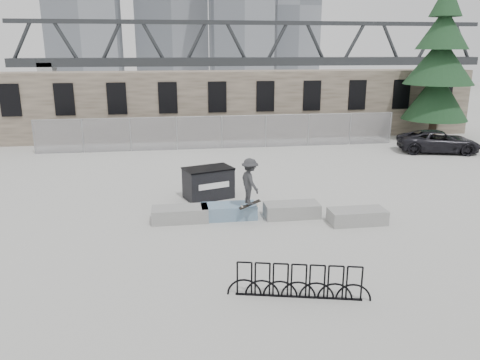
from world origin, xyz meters
The scene contains 13 objects.
ground centered at (0.00, 0.00, 0.00)m, with size 120.00×120.00×0.00m, color #B6B6B1.
stone_wall centered at (0.00, 16.24, 2.26)m, with size 36.00×2.58×4.50m.
chainlink_fence centered at (0.00, 12.50, 1.04)m, with size 22.06×0.06×2.02m.
planter_far_left centered at (-2.89, 0.19, 0.28)m, with size 2.00×0.90×0.51m.
planter_center_left centered at (-1.12, 0.25, 0.28)m, with size 2.00×0.90×0.51m.
planter_center_right centered at (1.19, 0.03, 0.28)m, with size 2.00×0.90×0.51m.
planter_offset centered at (3.33, -0.96, 0.28)m, with size 2.00×0.90×0.51m.
dumpster centered at (-1.65, 2.76, 0.65)m, with size 2.22×1.74×1.28m.
bike_rack centered at (-0.11, -5.65, 0.44)m, with size 3.50×0.90×0.90m.
spruce_tree centered at (14.32, 13.14, 5.03)m, with size 4.45×4.45×11.50m.
truss_bridge centered at (10.00, 55.00, 4.13)m, with size 70.00×3.00×9.80m.
suv centered at (12.61, 9.50, 0.65)m, with size 2.16×4.68×1.30m, color black.
skateboarder centered at (-0.43, -0.32, 1.52)m, with size 0.87×1.19×1.81m.
Camera 1 is at (-3.09, -15.76, 6.02)m, focal length 35.00 mm.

